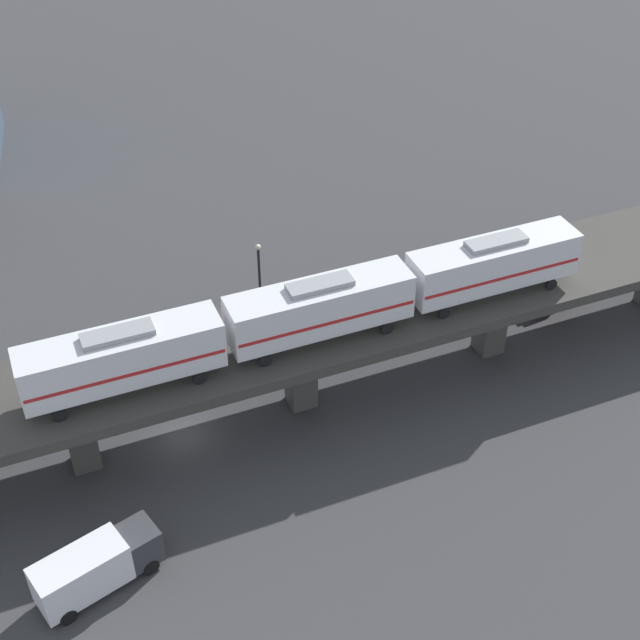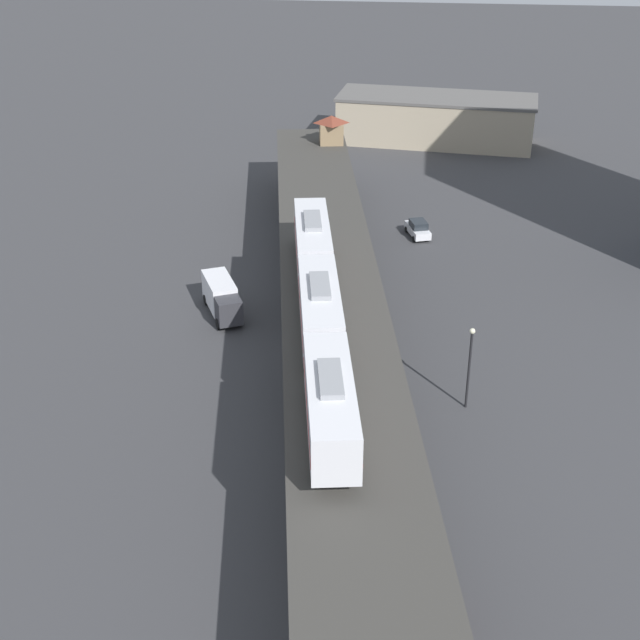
{
  "view_description": "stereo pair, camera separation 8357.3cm",
  "coord_description": "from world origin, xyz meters",
  "px_view_note": "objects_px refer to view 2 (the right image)",
  "views": [
    {
      "loc": [
        -43.12,
        0.65,
        43.11
      ],
      "look_at": [
        0.15,
        -9.44,
        8.08
      ],
      "focal_mm": 50.0,
      "sensor_mm": 36.0,
      "label": 1
    },
    {
      "loc": [
        6.71,
        -66.27,
        38.38
      ],
      "look_at": [
        0.15,
        -9.44,
        8.08
      ],
      "focal_mm": 50.0,
      "sensor_mm": 36.0,
      "label": 2
    }
  ],
  "objects_px": {
    "subway_train": "(320,307)",
    "street_lamp": "(470,361)",
    "signal_hut": "(331,129)",
    "delivery_truck": "(222,297)",
    "street_car_red": "(420,608)",
    "warehouse_building": "(436,119)",
    "street_car_white": "(418,229)"
  },
  "relations": [
    {
      "from": "street_car_white",
      "to": "warehouse_building",
      "type": "distance_m",
      "value": 37.02
    },
    {
      "from": "street_car_red",
      "to": "street_lamp",
      "type": "distance_m",
      "value": 22.65
    },
    {
      "from": "delivery_truck",
      "to": "warehouse_building",
      "type": "xyz_separation_m",
      "value": [
        19.56,
        57.85,
        1.65
      ]
    },
    {
      "from": "delivery_truck",
      "to": "street_lamp",
      "type": "height_order",
      "value": "street_lamp"
    },
    {
      "from": "subway_train",
      "to": "street_car_red",
      "type": "xyz_separation_m",
      "value": [
        7.95,
        -20.1,
        -8.18
      ]
    },
    {
      "from": "signal_hut",
      "to": "warehouse_building",
      "type": "distance_m",
      "value": 27.89
    },
    {
      "from": "subway_train",
      "to": "street_car_white",
      "type": "relative_size",
      "value": 7.83
    },
    {
      "from": "street_lamp",
      "to": "warehouse_building",
      "type": "height_order",
      "value": "street_lamp"
    },
    {
      "from": "signal_hut",
      "to": "street_car_white",
      "type": "bearing_deg",
      "value": -48.82
    },
    {
      "from": "subway_train",
      "to": "delivery_truck",
      "type": "height_order",
      "value": "subway_train"
    },
    {
      "from": "subway_train",
      "to": "warehouse_building",
      "type": "height_order",
      "value": "subway_train"
    },
    {
      "from": "subway_train",
      "to": "signal_hut",
      "type": "xyz_separation_m",
      "value": [
        -4.27,
        48.98,
        -0.74
      ]
    },
    {
      "from": "subway_train",
      "to": "street_lamp",
      "type": "height_order",
      "value": "subway_train"
    },
    {
      "from": "street_car_red",
      "to": "warehouse_building",
      "type": "relative_size",
      "value": 0.16
    },
    {
      "from": "signal_hut",
      "to": "delivery_truck",
      "type": "distance_m",
      "value": 34.92
    },
    {
      "from": "signal_hut",
      "to": "delivery_truck",
      "type": "bearing_deg",
      "value": -101.18
    },
    {
      "from": "signal_hut",
      "to": "delivery_truck",
      "type": "relative_size",
      "value": 0.5
    },
    {
      "from": "signal_hut",
      "to": "street_car_white",
      "type": "relative_size",
      "value": 0.78
    },
    {
      "from": "signal_hut",
      "to": "warehouse_building",
      "type": "xyz_separation_m",
      "value": [
        12.91,
        24.22,
        -4.97
      ]
    },
    {
      "from": "street_car_red",
      "to": "warehouse_building",
      "type": "bearing_deg",
      "value": 89.58
    },
    {
      "from": "street_car_white",
      "to": "street_car_red",
      "type": "distance_m",
      "value": 56.41
    },
    {
      "from": "subway_train",
      "to": "street_car_white",
      "type": "xyz_separation_m",
      "value": [
        6.81,
        36.3,
        -8.18
      ]
    },
    {
      "from": "subway_train",
      "to": "signal_hut",
      "type": "bearing_deg",
      "value": 94.98
    },
    {
      "from": "subway_train",
      "to": "delivery_truck",
      "type": "xyz_separation_m",
      "value": [
        -10.92,
        15.34,
        -7.36
      ]
    },
    {
      "from": "subway_train",
      "to": "street_lamp",
      "type": "bearing_deg",
      "value": 10.62
    },
    {
      "from": "delivery_truck",
      "to": "warehouse_building",
      "type": "height_order",
      "value": "warehouse_building"
    },
    {
      "from": "signal_hut",
      "to": "delivery_truck",
      "type": "height_order",
      "value": "signal_hut"
    },
    {
      "from": "subway_train",
      "to": "warehouse_building",
      "type": "relative_size",
      "value": 1.26
    },
    {
      "from": "street_car_red",
      "to": "delivery_truck",
      "type": "relative_size",
      "value": 0.63
    },
    {
      "from": "subway_train",
      "to": "street_car_red",
      "type": "relative_size",
      "value": 7.87
    },
    {
      "from": "street_car_white",
      "to": "delivery_truck",
      "type": "xyz_separation_m",
      "value": [
        -17.73,
        -20.96,
        0.82
      ]
    },
    {
      "from": "subway_train",
      "to": "street_lamp",
      "type": "relative_size",
      "value": 5.35
    }
  ]
}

